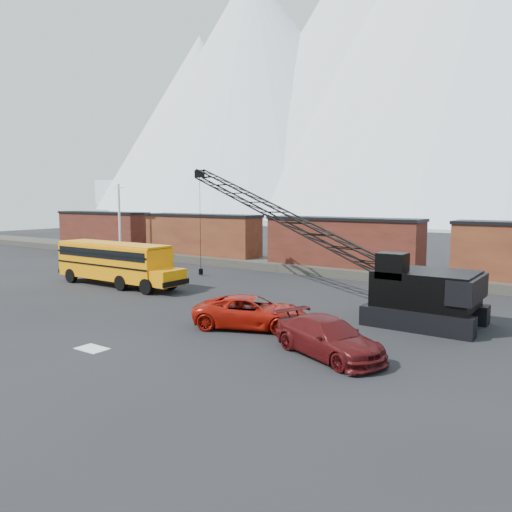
{
  "coord_description": "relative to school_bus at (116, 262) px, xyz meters",
  "views": [
    {
      "loc": [
        18.41,
        -17.12,
        6.5
      ],
      "look_at": [
        1.08,
        7.58,
        3.0
      ],
      "focal_mm": 35.0,
      "sensor_mm": 36.0,
      "label": 1
    }
  ],
  "objects": [
    {
      "name": "crawler_crane",
      "position": [
        11.67,
        4.4,
        3.55
      ],
      "size": [
        23.59,
        8.21,
        9.02
      ],
      "color": "black",
      "rests_on": "ground"
    },
    {
      "name": "school_bus",
      "position": [
        0.0,
        0.0,
        0.0
      ],
      "size": [
        11.65,
        2.65,
        3.19
      ],
      "color": "orange",
      "rests_on": "ground"
    },
    {
      "name": "boxcar_west_far",
      "position": [
        -20.77,
        15.0,
        0.97
      ],
      "size": [
        13.7,
        3.1,
        4.17
      ],
      "color": "#592019",
      "rests_on": "gravel_berm"
    },
    {
      "name": "snow_patch",
      "position": [
        11.73,
        -11.0,
        -1.78
      ],
      "size": [
        1.4,
        0.9,
        0.02
      ],
      "primitive_type": "cube",
      "color": "silver",
      "rests_on": "ground"
    },
    {
      "name": "maroon_suv",
      "position": [
        20.58,
        -6.01,
        -1.0
      ],
      "size": [
        5.9,
        4.13,
        1.59
      ],
      "primitive_type": "imported",
      "rotation": [
        0.0,
        0.0,
        1.18
      ],
      "color": "#480C0E",
      "rests_on": "ground"
    },
    {
      "name": "ground",
      "position": [
        11.23,
        -7.0,
        -1.79
      ],
      "size": [
        160.0,
        160.0,
        0.0
      ],
      "primitive_type": "plane",
      "color": "black",
      "rests_on": "ground"
    },
    {
      "name": "red_pickup",
      "position": [
        15.33,
        -4.12,
        -0.99
      ],
      "size": [
        6.36,
        4.65,
        1.61
      ],
      "primitive_type": "imported",
      "rotation": [
        0.0,
        0.0,
        1.96
      ],
      "color": "#9B1107",
      "rests_on": "ground"
    },
    {
      "name": "utility_pole",
      "position": [
        -12.77,
        11.0,
        2.36
      ],
      "size": [
        1.4,
        0.24,
        8.0
      ],
      "color": "silver",
      "rests_on": "ground"
    },
    {
      "name": "boxcar_west_near",
      "position": [
        -4.77,
        15.0,
        0.97
      ],
      "size": [
        13.7,
        3.1,
        4.17
      ],
      "color": "#471E14",
      "rests_on": "gravel_berm"
    },
    {
      "name": "boxcar_mid",
      "position": [
        11.23,
        15.0,
        0.97
      ],
      "size": [
        13.7,
        3.1,
        4.17
      ],
      "color": "#592019",
      "rests_on": "gravel_berm"
    },
    {
      "name": "gravel_berm",
      "position": [
        11.23,
        15.0,
        -1.44
      ],
      "size": [
        120.0,
        5.0,
        0.7
      ],
      "primitive_type": "cube",
      "color": "#444038",
      "rests_on": "ground"
    }
  ]
}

